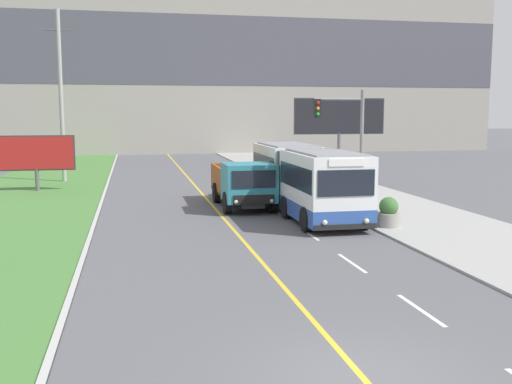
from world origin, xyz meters
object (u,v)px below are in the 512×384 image
(billboard_small, at_px, (36,154))
(planter_round_second, at_px, (350,198))
(dump_truck, at_px, (245,185))
(planter_round_near, at_px, (389,213))
(billboard_large, at_px, (339,118))
(utility_pole_far, at_px, (61,96))
(city_bus, at_px, (304,179))
(traffic_light_mast, at_px, (347,137))

(billboard_small, height_order, planter_round_second, billboard_small)
(dump_truck, relative_size, planter_round_near, 5.27)
(billboard_large, xyz_separation_m, planter_round_near, (-4.29, -18.17, -3.69))
(billboard_small, xyz_separation_m, planter_round_near, (15.83, -15.21, -1.62))
(utility_pole_far, bearing_deg, city_bus, -51.38)
(traffic_light_mast, xyz_separation_m, billboard_small, (-14.87, 12.86, -1.38))
(dump_truck, xyz_separation_m, planter_round_second, (4.88, -1.40, -0.59))
(billboard_large, xyz_separation_m, billboard_small, (-20.11, -2.96, -2.07))
(planter_round_near, bearing_deg, billboard_large, 76.73)
(utility_pole_far, distance_m, planter_round_near, 25.51)
(dump_truck, relative_size, planter_round_second, 5.47)
(billboard_large, bearing_deg, utility_pole_far, 174.13)
(dump_truck, xyz_separation_m, planter_round_near, (4.82, -5.97, -0.58))
(city_bus, distance_m, utility_pole_far, 20.46)
(utility_pole_far, bearing_deg, dump_truck, -54.87)
(utility_pole_far, bearing_deg, planter_round_second, -46.35)
(billboard_large, distance_m, planter_round_second, 14.72)
(dump_truck, distance_m, billboard_large, 15.54)
(utility_pole_far, bearing_deg, billboard_large, -5.87)
(city_bus, distance_m, billboard_large, 15.42)
(billboard_large, height_order, billboard_small, billboard_large)
(dump_truck, relative_size, utility_pole_far, 0.55)
(billboard_large, bearing_deg, dump_truck, -126.73)
(city_bus, bearing_deg, utility_pole_far, 128.62)
(city_bus, distance_m, traffic_light_mast, 3.25)
(planter_round_near, bearing_deg, traffic_light_mast, 112.18)
(planter_round_second, bearing_deg, utility_pole_far, 133.65)
(traffic_light_mast, bearing_deg, billboard_large, 71.65)
(dump_truck, distance_m, traffic_light_mast, 5.82)
(traffic_light_mast, bearing_deg, billboard_small, 139.14)
(billboard_small, relative_size, planter_round_near, 3.71)
(city_bus, distance_m, planter_round_near, 5.13)
(planter_round_near, relative_size, planter_round_second, 1.04)
(planter_round_near, bearing_deg, dump_truck, 128.92)
(traffic_light_mast, bearing_deg, planter_round_near, -67.82)
(city_bus, relative_size, billboard_small, 2.57)
(utility_pole_far, height_order, billboard_large, utility_pole_far)
(planter_round_second, bearing_deg, traffic_light_mast, -114.84)
(dump_truck, height_order, planter_round_near, dump_truck)
(city_bus, xyz_separation_m, planter_round_second, (2.35, 0.07, -0.97))
(billboard_small, distance_m, planter_round_second, 19.20)
(utility_pole_far, relative_size, traffic_light_mast, 2.03)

